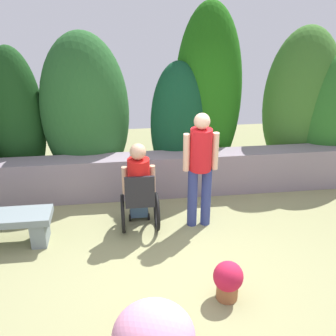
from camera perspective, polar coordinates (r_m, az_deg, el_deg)
ground_plane at (r=5.28m, az=1.78°, el=-13.26°), size 10.55×10.55×0.00m
stone_retaining_wall at (r=6.69m, az=-0.63°, el=-0.93°), size 6.98×0.40×0.71m
hedge_backdrop at (r=6.91m, az=1.44°, el=8.14°), size 7.32×1.15×3.02m
person_in_wheelchair at (r=5.64m, az=-4.10°, el=-3.12°), size 0.53×0.66×1.33m
person_standing_companion at (r=5.59m, az=4.59°, el=0.66°), size 0.49×0.30×1.69m
flower_pot_terracotta_by_wall at (r=4.69m, az=8.44°, el=-15.32°), size 0.33×0.33×0.47m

